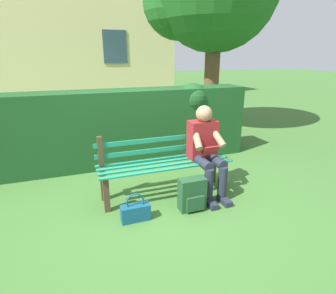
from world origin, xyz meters
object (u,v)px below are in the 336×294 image
(park_bench, at_px, (164,164))
(backpack, at_px, (192,194))
(handbag, at_px, (136,212))
(person_seated, at_px, (206,148))

(park_bench, xyz_separation_m, backpack, (-0.19, 0.51, -0.24))
(backpack, distance_m, handbag, 0.72)
(backpack, bearing_deg, person_seated, -134.96)
(person_seated, bearing_deg, handbag, 18.50)
(park_bench, distance_m, person_seated, 0.60)
(person_seated, distance_m, handbag, 1.25)
(park_bench, height_order, handbag, park_bench)
(person_seated, xyz_separation_m, handbag, (1.07, 0.36, -0.53))
(person_seated, bearing_deg, backpack, 45.04)
(park_bench, bearing_deg, backpack, 109.98)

